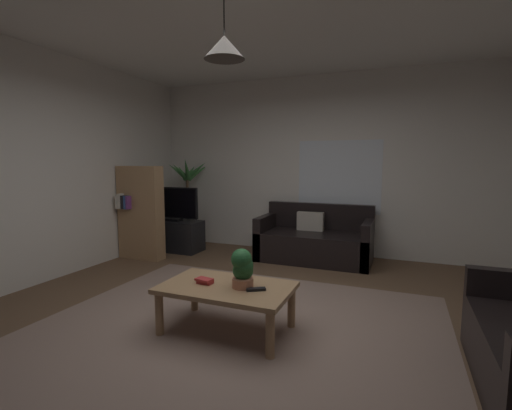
% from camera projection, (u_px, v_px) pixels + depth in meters
% --- Properties ---
extents(floor, '(5.42, 5.65, 0.02)m').
position_uv_depth(floor, '(244.00, 324.00, 3.32)').
color(floor, brown).
rests_on(floor, ground).
extents(rug, '(3.53, 3.11, 0.01)m').
position_uv_depth(rug, '(234.00, 332.00, 3.13)').
color(rug, gray).
rests_on(rug, ground).
extents(wall_back, '(5.54, 0.06, 2.81)m').
position_uv_depth(wall_back, '(316.00, 166.00, 5.78)').
color(wall_back, silver).
rests_on(wall_back, ground).
extents(wall_left, '(0.06, 5.65, 2.81)m').
position_uv_depth(wall_left, '(25.00, 167.00, 4.17)').
color(wall_left, silver).
rests_on(wall_left, ground).
extents(window_pane, '(1.27, 0.01, 1.12)m').
position_uv_depth(window_pane, '(339.00, 177.00, 5.63)').
color(window_pane, white).
extents(couch_under_window, '(1.64, 0.82, 0.82)m').
position_uv_depth(couch_under_window, '(315.00, 242.00, 5.41)').
color(couch_under_window, black).
rests_on(couch_under_window, ground).
extents(coffee_table, '(1.11, 0.68, 0.41)m').
position_uv_depth(coffee_table, '(227.00, 292.00, 3.12)').
color(coffee_table, '#A87F56').
rests_on(coffee_table, ground).
extents(book_on_table_0, '(0.13, 0.09, 0.03)m').
position_uv_depth(book_on_table_0, '(205.00, 282.00, 3.15)').
color(book_on_table_0, '#B22D2D').
rests_on(book_on_table_0, coffee_table).
extents(book_on_table_1, '(0.16, 0.11, 0.02)m').
position_uv_depth(book_on_table_1, '(204.00, 279.00, 3.15)').
color(book_on_table_1, '#B22D2D').
rests_on(book_on_table_1, coffee_table).
extents(remote_on_table_0, '(0.16, 0.13, 0.02)m').
position_uv_depth(remote_on_table_0, '(256.00, 289.00, 2.98)').
color(remote_on_table_0, black).
rests_on(remote_on_table_0, coffee_table).
extents(potted_plant_on_table, '(0.19, 0.21, 0.34)m').
position_uv_depth(potted_plant_on_table, '(243.00, 267.00, 3.04)').
color(potted_plant_on_table, '#B77051').
rests_on(potted_plant_on_table, coffee_table).
extents(tv_stand, '(0.90, 0.44, 0.50)m').
position_uv_depth(tv_stand, '(175.00, 236.00, 6.00)').
color(tv_stand, black).
rests_on(tv_stand, ground).
extents(tv, '(0.89, 0.16, 0.55)m').
position_uv_depth(tv, '(173.00, 204.00, 5.92)').
color(tv, black).
rests_on(tv, tv_stand).
extents(potted_palm_corner, '(0.77, 0.80, 1.56)m').
position_uv_depth(potted_palm_corner, '(188.00, 204.00, 6.34)').
color(potted_palm_corner, brown).
rests_on(potted_palm_corner, ground).
extents(bookshelf_corner, '(0.70, 0.31, 1.40)m').
position_uv_depth(bookshelf_corner, '(140.00, 212.00, 5.46)').
color(bookshelf_corner, '#A87F56').
rests_on(bookshelf_corner, ground).
extents(pendant_lamp, '(0.33, 0.33, 0.53)m').
position_uv_depth(pendant_lamp, '(224.00, 47.00, 2.88)').
color(pendant_lamp, black).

